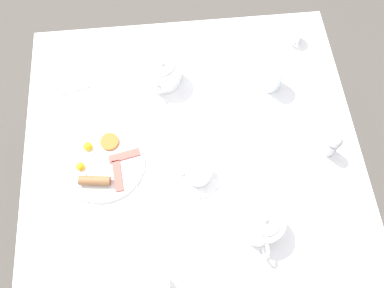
% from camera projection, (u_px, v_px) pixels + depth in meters
% --- Properties ---
extents(ground_plane, '(8.00, 8.00, 0.00)m').
position_uv_depth(ground_plane, '(192.00, 199.00, 1.94)').
color(ground_plane, '#4C4742').
extents(table, '(1.09, 1.15, 0.71)m').
position_uv_depth(table, '(192.00, 153.00, 1.34)').
color(table, white).
rests_on(table, ground_plane).
extents(breakfast_plate, '(0.28, 0.28, 0.04)m').
position_uv_depth(breakfast_plate, '(102.00, 163.00, 1.25)').
color(breakfast_plate, white).
rests_on(breakfast_plate, table).
extents(teapot_near, '(0.21, 0.13, 0.12)m').
position_uv_depth(teapot_near, '(262.00, 224.00, 1.13)').
color(teapot_near, white).
rests_on(teapot_near, table).
extents(teapot_far, '(0.21, 0.13, 0.12)m').
position_uv_depth(teapot_far, '(163.00, 72.00, 1.35)').
color(teapot_far, white).
rests_on(teapot_far, table).
extents(teacup_with_saucer_left, '(0.16, 0.16, 0.06)m').
position_uv_depth(teacup_with_saucer_left, '(198.00, 173.00, 1.22)').
color(teacup_with_saucer_left, white).
rests_on(teacup_with_saucer_left, table).
extents(teacup_with_saucer_right, '(0.16, 0.16, 0.06)m').
position_uv_depth(teacup_with_saucer_right, '(155.00, 287.00, 1.08)').
color(teacup_with_saucer_right, white).
rests_on(teacup_with_saucer_right, table).
extents(water_glass_tall, '(0.08, 0.08, 0.11)m').
position_uv_depth(water_glass_tall, '(272.00, 76.00, 1.33)').
color(water_glass_tall, white).
rests_on(water_glass_tall, table).
extents(creamer_jug, '(0.09, 0.06, 0.06)m').
position_uv_depth(creamer_jug, '(294.00, 35.00, 1.44)').
color(creamer_jug, white).
rests_on(creamer_jug, table).
extents(pepper_grinder, '(0.05, 0.05, 0.11)m').
position_uv_depth(pepper_grinder, '(332.00, 145.00, 1.23)').
color(pepper_grinder, '#BCBCC1').
rests_on(pepper_grinder, table).
extents(napkin_folded, '(0.17, 0.14, 0.01)m').
position_uv_depth(napkin_folded, '(71.00, 75.00, 1.40)').
color(napkin_folded, white).
rests_on(napkin_folded, table).
extents(fork_by_plate, '(0.18, 0.03, 0.00)m').
position_uv_depth(fork_by_plate, '(245.00, 48.00, 1.45)').
color(fork_by_plate, silver).
rests_on(fork_by_plate, table).
extents(knife_by_plate, '(0.22, 0.06, 0.00)m').
position_uv_depth(knife_by_plate, '(274.00, 129.00, 1.31)').
color(knife_by_plate, silver).
rests_on(knife_by_plate, table).
extents(spoon_for_tea, '(0.06, 0.15, 0.00)m').
position_uv_depth(spoon_for_tea, '(55.00, 265.00, 1.13)').
color(spoon_for_tea, silver).
rests_on(spoon_for_tea, table).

